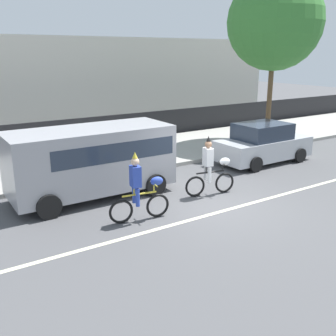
# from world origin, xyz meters

# --- Properties ---
(ground_plane) EXTENTS (80.00, 80.00, 0.00)m
(ground_plane) POSITION_xyz_m (0.00, 0.00, 0.00)
(ground_plane) COLOR #4C4C4F
(road_centre_line) EXTENTS (36.00, 0.14, 0.01)m
(road_centre_line) POSITION_xyz_m (0.00, -0.50, 0.00)
(road_centre_line) COLOR beige
(road_centre_line) RESTS_ON ground
(sidewalk_curb) EXTENTS (60.00, 5.00, 0.15)m
(sidewalk_curb) POSITION_xyz_m (0.00, 6.50, 0.07)
(sidewalk_curb) COLOR #9E9B93
(sidewalk_curb) RESTS_ON ground
(fence_line) EXTENTS (40.00, 0.08, 1.40)m
(fence_line) POSITION_xyz_m (0.00, 9.40, 0.70)
(fence_line) COLOR black
(fence_line) RESTS_ON ground
(building_backdrop) EXTENTS (28.00, 8.00, 5.31)m
(building_backdrop) POSITION_xyz_m (1.90, 18.00, 2.65)
(building_backdrop) COLOR beige
(building_backdrop) RESTS_ON ground
(parade_cyclist_cobalt) EXTENTS (1.71, 0.52, 1.92)m
(parade_cyclist_cobalt) POSITION_xyz_m (-2.39, 0.26, 0.84)
(parade_cyclist_cobalt) COLOR black
(parade_cyclist_cobalt) RESTS_ON ground
(parade_cyclist_zebra) EXTENTS (1.70, 0.55, 1.92)m
(parade_cyclist_zebra) POSITION_xyz_m (0.48, 0.79, 0.84)
(parade_cyclist_zebra) COLOR black
(parade_cyclist_zebra) RESTS_ON ground
(parked_van_grey) EXTENTS (5.00, 2.22, 2.18)m
(parked_van_grey) POSITION_xyz_m (-2.66, 2.70, 1.28)
(parked_van_grey) COLOR #99999E
(parked_van_grey) RESTS_ON ground
(parked_car_silver) EXTENTS (4.10, 1.92, 1.64)m
(parked_car_silver) POSITION_xyz_m (4.73, 2.65, 0.78)
(parked_car_silver) COLOR #B7BABF
(parked_car_silver) RESTS_ON ground
(street_tree_near_lamp) EXTENTS (4.45, 4.45, 7.82)m
(street_tree_near_lamp) POSITION_xyz_m (7.58, 5.10, 5.74)
(street_tree_near_lamp) COLOR brown
(street_tree_near_lamp) RESTS_ON sidewalk_curb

